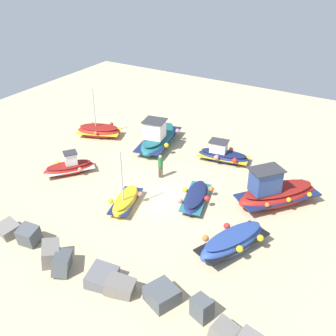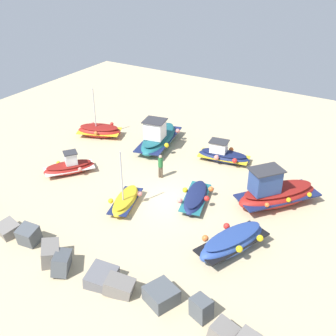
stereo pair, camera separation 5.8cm
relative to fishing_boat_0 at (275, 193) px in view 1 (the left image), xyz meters
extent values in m
plane|color=#C6B289|center=(5.61, 2.86, -0.82)|extent=(46.50, 46.50, 0.00)
ellipsoid|color=maroon|center=(-0.11, -0.14, -0.27)|extent=(4.63, 5.19, 1.12)
cube|color=navy|center=(-0.11, -0.14, -0.21)|extent=(4.55, 5.07, 0.10)
ellipsoid|color=maroon|center=(-0.11, -0.14, 0.19)|extent=(4.07, 4.56, 0.19)
cube|color=#2D4784|center=(0.51, 0.66, 0.99)|extent=(1.87, 1.95, 1.40)
cube|color=#333338|center=(0.51, 0.66, 1.72)|extent=(2.17, 2.26, 0.06)
sphere|color=yellow|center=(-1.81, -0.63, 0.12)|extent=(0.27, 0.27, 0.27)
sphere|color=#EA7F75|center=(0.27, -1.34, 0.08)|extent=(0.27, 0.27, 0.27)
sphere|color=yellow|center=(-0.92, 0.50, 0.10)|extent=(0.27, 0.27, 0.27)
sphere|color=yellow|center=(1.15, -0.21, 0.16)|extent=(0.27, 0.27, 0.27)
sphere|color=orange|center=(-0.04, 1.63, 0.10)|extent=(0.27, 0.27, 0.27)
ellipsoid|color=navy|center=(4.11, 2.27, -0.48)|extent=(2.12, 3.79, 0.75)
cube|color=#1E6670|center=(4.11, 2.27, -0.45)|extent=(2.09, 3.66, 0.14)
ellipsoid|color=#151E45|center=(4.11, 2.27, -0.20)|extent=(1.83, 3.33, 0.18)
sphere|color=#EA7F75|center=(4.58, 3.37, -0.22)|extent=(0.32, 0.32, 0.32)
sphere|color=red|center=(3.32, 2.39, -0.19)|extent=(0.32, 0.32, 0.32)
sphere|color=yellow|center=(4.90, 2.15, -0.25)|extent=(0.32, 0.32, 0.32)
sphere|color=orange|center=(3.64, 1.17, -0.30)|extent=(0.32, 0.32, 0.32)
ellipsoid|color=maroon|center=(13.09, 3.49, -0.48)|extent=(3.04, 3.48, 0.71)
cube|color=white|center=(13.09, 3.49, -0.45)|extent=(2.99, 3.39, 0.09)
ellipsoid|color=maroon|center=(13.09, 3.49, -0.20)|extent=(2.67, 3.05, 0.14)
cube|color=white|center=(12.98, 3.34, 0.25)|extent=(1.02, 1.03, 0.80)
cube|color=#333338|center=(12.98, 3.34, 0.68)|extent=(1.19, 1.20, 0.06)
sphere|color=yellow|center=(14.02, 3.53, -0.30)|extent=(0.27, 0.27, 0.27)
sphere|color=#EA7F75|center=(12.15, 3.44, -0.29)|extent=(0.27, 0.27, 0.27)
ellipsoid|color=#1E6670|center=(10.13, -3.15, -0.31)|extent=(2.95, 5.67, 1.06)
cube|color=navy|center=(10.13, -3.15, -0.26)|extent=(2.97, 5.47, 0.13)
ellipsoid|color=#1A565F|center=(10.13, -3.15, 0.11)|extent=(2.58, 4.99, 0.20)
cube|color=white|center=(9.98, -2.40, 0.85)|extent=(1.56, 1.51, 1.32)
cube|color=#333338|center=(9.98, -2.40, 1.54)|extent=(1.82, 1.75, 0.06)
sphere|color=#EA7F75|center=(9.30, -4.60, 0.04)|extent=(0.34, 0.34, 0.34)
sphere|color=orange|center=(11.20, -2.94, -0.05)|extent=(0.34, 0.34, 0.34)
sphere|color=yellow|center=(8.81, -2.13, -0.02)|extent=(0.34, 0.34, 0.34)
ellipsoid|color=maroon|center=(15.08, -2.13, -0.38)|extent=(3.79, 2.67, 0.98)
cube|color=gold|center=(15.08, -2.13, -0.34)|extent=(3.66, 2.62, 0.18)
ellipsoid|color=maroon|center=(15.08, -2.13, -0.02)|extent=(3.32, 2.31, 0.23)
cylinder|color=#B7B7BC|center=(15.30, -2.05, 1.60)|extent=(0.08, 0.08, 3.09)
sphere|color=#EA7F75|center=(16.14, -2.61, -0.13)|extent=(0.28, 0.28, 0.28)
sphere|color=orange|center=(14.78, -1.36, -0.16)|extent=(0.28, 0.28, 0.28)
sphere|color=red|center=(14.63, -3.21, -0.04)|extent=(0.28, 0.28, 0.28)
ellipsoid|color=navy|center=(4.85, -3.43, -0.48)|extent=(3.86, 1.88, 0.71)
cube|color=gold|center=(4.85, -3.43, -0.44)|extent=(3.72, 1.90, 0.08)
ellipsoid|color=#151E45|center=(4.85, -3.43, -0.19)|extent=(3.40, 1.65, 0.13)
cube|color=white|center=(5.25, -3.36, 0.25)|extent=(1.24, 1.05, 0.76)
cube|color=#333338|center=(5.25, -3.36, 0.66)|extent=(1.43, 1.22, 0.06)
sphere|color=red|center=(3.77, -2.80, -0.20)|extent=(0.34, 0.34, 0.34)
sphere|color=orange|center=(4.66, -4.26, -0.21)|extent=(0.34, 0.34, 0.34)
sphere|color=#EA7F75|center=(5.05, -2.60, -0.21)|extent=(0.34, 0.34, 0.34)
sphere|color=red|center=(5.94, -4.06, -0.18)|extent=(0.34, 0.34, 0.34)
ellipsoid|color=gold|center=(7.50, 4.71, -0.49)|extent=(2.00, 3.41, 0.68)
cube|color=navy|center=(7.50, 4.71, -0.46)|extent=(1.99, 3.29, 0.09)
ellipsoid|color=gold|center=(7.50, 4.71, -0.22)|extent=(1.75, 3.00, 0.13)
cylinder|color=#B7B7BC|center=(7.40, 5.07, 1.40)|extent=(0.08, 0.08, 3.14)
sphere|color=yellow|center=(8.02, 5.44, -0.23)|extent=(0.31, 0.31, 0.31)
sphere|color=#EA7F75|center=(6.99, 3.98, -0.20)|extent=(0.31, 0.31, 0.31)
ellipsoid|color=#2D4C9E|center=(0.48, 5.21, -0.29)|extent=(2.86, 4.39, 1.07)
cube|color=black|center=(0.48, 5.21, -0.24)|extent=(2.85, 4.25, 0.09)
ellipsoid|color=navy|center=(0.48, 5.21, 0.16)|extent=(2.52, 3.86, 0.18)
sphere|color=orange|center=(1.66, 5.92, 0.00)|extent=(0.34, 0.34, 0.34)
sphere|color=yellow|center=(-0.14, 5.86, 0.06)|extent=(0.34, 0.34, 0.34)
sphere|color=red|center=(1.11, 4.56, 0.09)|extent=(0.34, 0.34, 0.34)
sphere|color=yellow|center=(-0.70, 4.51, 0.01)|extent=(0.34, 0.34, 0.34)
cylinder|color=brown|center=(7.56, 0.84, -0.41)|extent=(0.14, 0.14, 0.82)
cylinder|color=brown|center=(7.40, 0.81, -0.41)|extent=(0.14, 0.14, 0.82)
cylinder|color=#236B33|center=(7.48, 0.83, 0.32)|extent=(0.32, 0.32, 0.63)
sphere|color=tan|center=(7.48, 0.83, 0.74)|extent=(0.22, 0.22, 0.22)
cube|color=slate|center=(-1.36, 10.32, -0.44)|extent=(1.20, 1.05, 0.91)
cube|color=#4C5156|center=(-0.08, 9.74, -0.34)|extent=(1.08, 0.95, 1.01)
cube|color=#4C5156|center=(1.79, 9.89, -0.45)|extent=(1.65, 1.62, 0.75)
cube|color=slate|center=(3.66, 10.43, -0.45)|extent=(1.57, 1.20, 0.99)
cube|color=slate|center=(4.74, 10.36, -0.49)|extent=(1.57, 1.61, 0.91)
cube|color=#4C5156|center=(6.90, 10.68, -0.37)|extent=(1.31, 1.61, 1.18)
cube|color=slate|center=(7.82, 10.49, -0.34)|extent=(1.59, 1.54, 1.09)
cube|color=#4C5156|center=(9.76, 10.08, -0.31)|extent=(1.15, 1.19, 1.22)
cube|color=slate|center=(11.39, 10.08, -0.54)|extent=(1.55, 1.38, 0.78)
camera|label=1|loc=(-5.14, 20.93, 13.27)|focal=44.35mm
camera|label=2|loc=(-5.19, 20.90, 13.27)|focal=44.35mm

